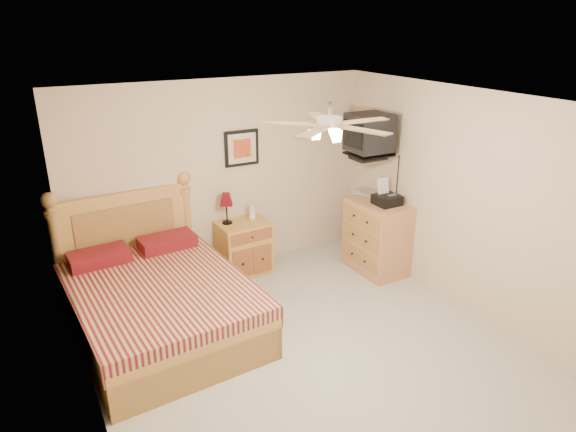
% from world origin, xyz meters
% --- Properties ---
extents(floor, '(4.50, 4.50, 0.00)m').
position_xyz_m(floor, '(0.00, 0.00, 0.00)').
color(floor, '#A9A499').
rests_on(floor, ground).
extents(ceiling, '(4.00, 4.50, 0.04)m').
position_xyz_m(ceiling, '(0.00, 0.00, 2.50)').
color(ceiling, white).
rests_on(ceiling, ground).
extents(wall_back, '(4.00, 0.04, 2.50)m').
position_xyz_m(wall_back, '(0.00, 2.25, 1.25)').
color(wall_back, beige).
rests_on(wall_back, ground).
extents(wall_front, '(4.00, 0.04, 2.50)m').
position_xyz_m(wall_front, '(0.00, -2.25, 1.25)').
color(wall_front, beige).
rests_on(wall_front, ground).
extents(wall_left, '(0.04, 4.50, 2.50)m').
position_xyz_m(wall_left, '(-2.00, 0.00, 1.25)').
color(wall_left, beige).
rests_on(wall_left, ground).
extents(wall_right, '(0.04, 4.50, 2.50)m').
position_xyz_m(wall_right, '(2.00, 0.00, 1.25)').
color(wall_right, beige).
rests_on(wall_right, ground).
extents(bed, '(1.81, 2.30, 1.42)m').
position_xyz_m(bed, '(-1.20, 1.12, 0.71)').
color(bed, '#BF883B').
rests_on(bed, ground).
extents(nightstand, '(0.66, 0.51, 0.70)m').
position_xyz_m(nightstand, '(0.16, 2.00, 0.35)').
color(nightstand, '#C78B3C').
rests_on(nightstand, ground).
extents(table_lamp, '(0.28, 0.28, 0.41)m').
position_xyz_m(table_lamp, '(-0.03, 2.08, 0.90)').
color(table_lamp, '#59040F').
rests_on(table_lamp, nightstand).
extents(lotion_bottle, '(0.11, 0.11, 0.24)m').
position_xyz_m(lotion_bottle, '(0.32, 2.06, 0.82)').
color(lotion_bottle, silver).
rests_on(lotion_bottle, nightstand).
extents(framed_picture, '(0.46, 0.04, 0.46)m').
position_xyz_m(framed_picture, '(0.27, 2.23, 1.62)').
color(framed_picture, black).
rests_on(framed_picture, wall_back).
extents(dresser, '(0.58, 0.83, 0.96)m').
position_xyz_m(dresser, '(1.73, 1.21, 0.48)').
color(dresser, '#C17D4F').
rests_on(dresser, ground).
extents(fax_machine, '(0.30, 0.32, 0.32)m').
position_xyz_m(fax_machine, '(1.76, 1.11, 1.12)').
color(fax_machine, black).
rests_on(fax_machine, dresser).
extents(magazine_lower, '(0.24, 0.29, 0.02)m').
position_xyz_m(magazine_lower, '(1.67, 1.53, 0.97)').
color(magazine_lower, beige).
rests_on(magazine_lower, dresser).
extents(magazine_upper, '(0.24, 0.31, 0.02)m').
position_xyz_m(magazine_upper, '(1.69, 1.56, 0.99)').
color(magazine_upper, tan).
rests_on(magazine_upper, magazine_lower).
extents(wall_tv, '(0.56, 0.46, 0.58)m').
position_xyz_m(wall_tv, '(1.75, 1.34, 1.81)').
color(wall_tv, black).
rests_on(wall_tv, wall_right).
extents(ceiling_fan, '(1.14, 1.14, 0.28)m').
position_xyz_m(ceiling_fan, '(0.00, -0.20, 2.36)').
color(ceiling_fan, white).
rests_on(ceiling_fan, ceiling).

